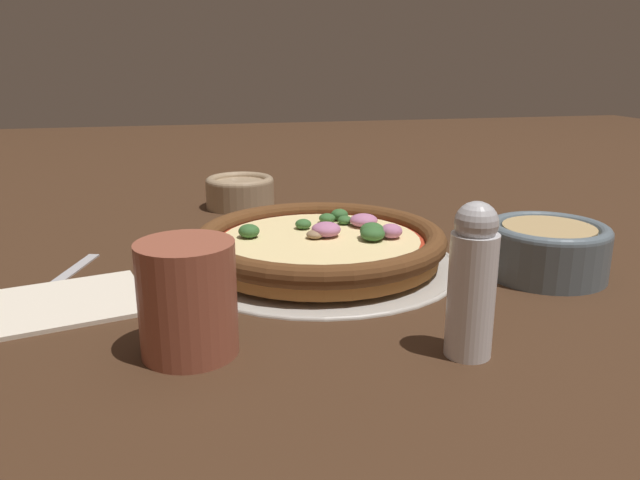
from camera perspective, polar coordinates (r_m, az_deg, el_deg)
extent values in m
plane|color=#3D2616|center=(0.67, 0.00, -2.29)|extent=(3.00, 3.00, 0.00)
cylinder|color=#B7B2A8|center=(0.67, 0.00, -2.12)|extent=(0.29, 0.29, 0.00)
torus|color=#B7B2A8|center=(0.67, 0.00, -1.94)|extent=(0.30, 0.30, 0.01)
cylinder|color=#A86B33|center=(0.67, 0.00, -0.93)|extent=(0.25, 0.25, 0.02)
torus|color=#563319|center=(0.66, 0.00, 0.15)|extent=(0.27, 0.27, 0.02)
cylinder|color=#A32D19|center=(0.66, 0.00, -0.09)|extent=(0.22, 0.22, 0.00)
cylinder|color=beige|center=(0.66, 0.00, 0.09)|extent=(0.21, 0.21, 0.00)
ellipsoid|color=#8E7051|center=(0.66, -0.50, 0.58)|extent=(0.02, 0.02, 0.01)
ellipsoid|color=#33602D|center=(0.67, 0.44, 0.90)|extent=(0.03, 0.03, 0.01)
ellipsoid|color=#33602D|center=(0.70, -1.54, 1.47)|extent=(0.02, 0.02, 0.01)
ellipsoid|color=#33602D|center=(0.65, 4.84, 0.57)|extent=(0.03, 0.03, 0.01)
ellipsoid|color=#B26B93|center=(0.71, 4.02, 1.82)|extent=(0.04, 0.04, 0.01)
ellipsoid|color=#33602D|center=(0.67, -6.51, 0.82)|extent=(0.03, 0.03, 0.01)
ellipsoid|color=#B26B93|center=(0.67, 0.56, 0.98)|extent=(0.04, 0.04, 0.02)
ellipsoid|color=#33602D|center=(0.72, 2.28, 1.83)|extent=(0.02, 0.02, 0.01)
ellipsoid|color=#B26B93|center=(0.67, 6.53, 0.82)|extent=(0.03, 0.03, 0.02)
ellipsoid|color=#33602D|center=(0.66, 4.79, 0.86)|extent=(0.03, 0.03, 0.02)
ellipsoid|color=#33602D|center=(0.73, 1.79, 2.33)|extent=(0.02, 0.02, 0.01)
ellipsoid|color=#33602D|center=(0.72, 0.66, 2.01)|extent=(0.02, 0.02, 0.01)
cylinder|color=slate|center=(0.68, 20.00, -1.10)|extent=(0.12, 0.12, 0.05)
torus|color=slate|center=(0.67, 20.19, 0.85)|extent=(0.12, 0.12, 0.01)
cylinder|color=tan|center=(0.67, 20.21, 1.01)|extent=(0.09, 0.09, 0.00)
cylinder|color=#9E8466|center=(0.93, -7.31, 4.17)|extent=(0.10, 0.10, 0.04)
torus|color=#9E8466|center=(0.93, -7.35, 5.35)|extent=(0.10, 0.10, 0.01)
cylinder|color=brown|center=(0.47, -12.01, -5.26)|extent=(0.07, 0.07, 0.09)
cube|color=beige|center=(0.61, -21.65, -5.07)|extent=(0.15, 0.14, 0.01)
cube|color=#B7B7BC|center=(0.68, -22.44, -3.13)|extent=(0.06, 0.15, 0.00)
cube|color=#B7B7BC|center=(0.60, -26.50, -6.18)|extent=(0.03, 0.05, 0.00)
cylinder|color=silver|center=(0.47, 13.65, -4.97)|extent=(0.04, 0.04, 0.09)
sphere|color=#B2B2B7|center=(0.46, 14.11, 1.51)|extent=(0.03, 0.03, 0.03)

